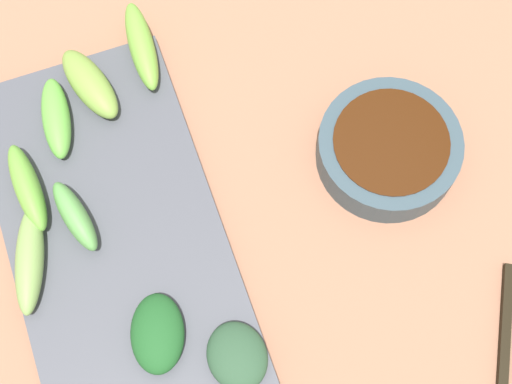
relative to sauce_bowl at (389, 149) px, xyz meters
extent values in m
cube|color=#9A684E|center=(0.15, -0.02, -0.03)|extent=(2.10, 2.10, 0.02)
cylinder|color=#354851|center=(0.00, 0.00, 0.00)|extent=(0.13, 0.13, 0.03)
cylinder|color=#391A07|center=(0.00, 0.00, 0.01)|extent=(0.10, 0.10, 0.02)
cube|color=#494B53|center=(0.25, 0.01, -0.01)|extent=(0.18, 0.38, 0.01)
ellipsoid|color=#61AF41|center=(0.27, -0.12, 0.00)|extent=(0.04, 0.08, 0.02)
ellipsoid|color=#1D5223|center=(0.24, 0.09, 0.00)|extent=(0.06, 0.07, 0.02)
ellipsoid|color=#73B23F|center=(0.18, -0.17, 0.01)|extent=(0.03, 0.10, 0.03)
ellipsoid|color=#6AAB3D|center=(0.31, -0.07, 0.01)|extent=(0.03, 0.09, 0.03)
ellipsoid|color=#5FA34F|center=(0.28, -0.03, 0.01)|extent=(0.04, 0.07, 0.03)
ellipsoid|color=#2B4C32|center=(0.18, 0.13, 0.00)|extent=(0.05, 0.06, 0.02)
ellipsoid|color=#799E41|center=(0.23, -0.15, 0.01)|extent=(0.05, 0.09, 0.03)
ellipsoid|color=#7A9F51|center=(0.32, -0.01, 0.00)|extent=(0.05, 0.10, 0.02)
camera|label=1|loc=(0.20, 0.22, 0.63)|focal=54.84mm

